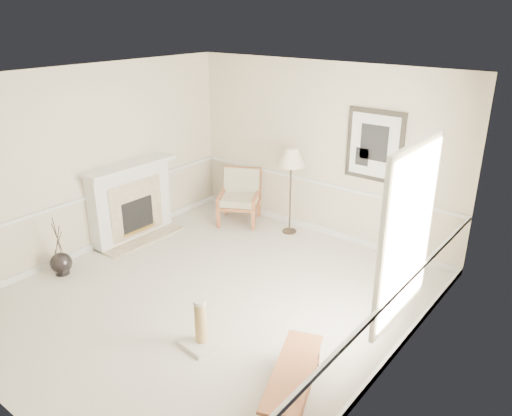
# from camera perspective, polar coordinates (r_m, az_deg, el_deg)

# --- Properties ---
(ground) EXTENTS (5.50, 5.50, 0.00)m
(ground) POSITION_cam_1_polar(r_m,az_deg,el_deg) (6.93, -5.17, -10.01)
(ground) COLOR silver
(ground) RESTS_ON ground
(room) EXTENTS (5.04, 5.54, 2.92)m
(room) POSITION_cam_1_polar(r_m,az_deg,el_deg) (6.11, -4.31, 4.86)
(room) COLOR beige
(room) RESTS_ON ground
(fireplace) EXTENTS (0.64, 1.64, 1.31)m
(fireplace) POSITION_cam_1_polar(r_m,az_deg,el_deg) (8.59, -14.06, 0.71)
(fireplace) COLOR white
(fireplace) RESTS_ON ground
(floor_vase) EXTENTS (0.31, 0.31, 0.92)m
(floor_vase) POSITION_cam_1_polar(r_m,az_deg,el_deg) (7.89, -21.37, -5.94)
(floor_vase) COLOR black
(floor_vase) RESTS_ON ground
(armchair) EXTENTS (0.99, 1.01, 0.95)m
(armchair) POSITION_cam_1_polar(r_m,az_deg,el_deg) (9.08, -1.83, 1.66)
(armchair) COLOR brown
(armchair) RESTS_ON ground
(floor_lamp) EXTENTS (0.52, 0.52, 1.51)m
(floor_lamp) POSITION_cam_1_polar(r_m,az_deg,el_deg) (8.32, 4.05, 5.55)
(floor_lamp) COLOR black
(floor_lamp) RESTS_ON ground
(bench) EXTENTS (0.81, 1.31, 0.36)m
(bench) POSITION_cam_1_polar(r_m,az_deg,el_deg) (5.22, 4.24, -18.96)
(bench) COLOR brown
(bench) RESTS_ON ground
(scratching_post) EXTENTS (0.47, 0.47, 0.60)m
(scratching_post) POSITION_cam_1_polar(r_m,az_deg,el_deg) (5.96, -6.30, -13.76)
(scratching_post) COLOR beige
(scratching_post) RESTS_ON ground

